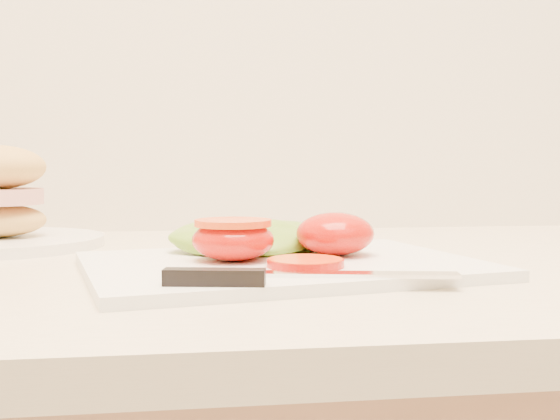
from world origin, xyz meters
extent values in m
cube|color=white|center=(-0.63, 1.61, 0.94)|extent=(0.39, 0.31, 0.01)
ellipsoid|color=red|center=(-0.58, 1.64, 0.96)|extent=(0.07, 0.07, 0.04)
ellipsoid|color=red|center=(-0.68, 1.62, 0.96)|extent=(0.07, 0.07, 0.04)
cylinder|color=red|center=(-0.68, 1.62, 0.97)|extent=(0.07, 0.07, 0.01)
cylinder|color=orange|center=(-0.62, 1.57, 0.94)|extent=(0.06, 0.06, 0.01)
ellipsoid|color=olive|center=(-0.66, 1.68, 0.95)|extent=(0.15, 0.10, 0.03)
ellipsoid|color=olive|center=(-0.62, 1.69, 0.95)|extent=(0.14, 0.13, 0.02)
cube|color=silver|center=(-0.59, 1.51, 0.94)|extent=(0.15, 0.05, 0.00)
cube|color=black|center=(-0.70, 1.49, 0.95)|extent=(0.08, 0.03, 0.01)
camera|label=1|loc=(-0.72, 0.99, 1.03)|focal=45.00mm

